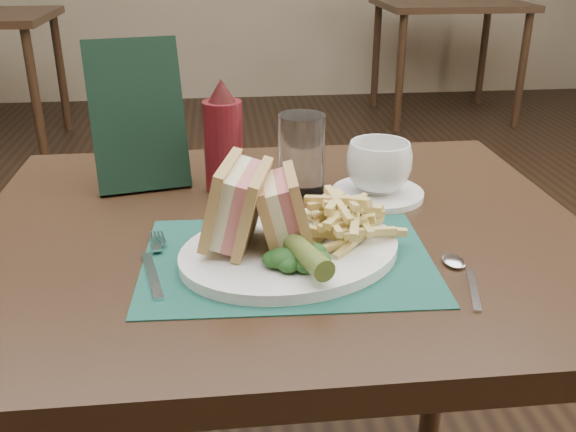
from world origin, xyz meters
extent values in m
plane|color=black|center=(0.00, 0.00, 0.00)|extent=(7.00, 7.00, 0.00)
plane|color=gray|center=(0.00, 3.50, 0.00)|extent=(6.00, 0.00, 6.00)
cube|color=#174B3E|center=(0.00, -0.61, 0.75)|extent=(0.39, 0.28, 0.00)
cylinder|color=#4D6125|center=(0.01, -0.67, 0.79)|extent=(0.06, 0.12, 0.03)
cylinder|color=white|center=(0.17, -0.41, 0.76)|extent=(0.19, 0.19, 0.01)
imported|color=white|center=(0.17, -0.41, 0.80)|extent=(0.15, 0.15, 0.08)
cylinder|color=silver|center=(0.05, -0.37, 0.81)|extent=(0.09, 0.09, 0.13)
cube|color=black|center=(-0.22, -0.31, 0.87)|extent=(0.17, 0.12, 0.24)
camera|label=1|loc=(-0.08, -1.36, 1.14)|focal=40.00mm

